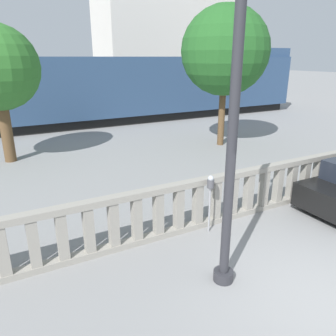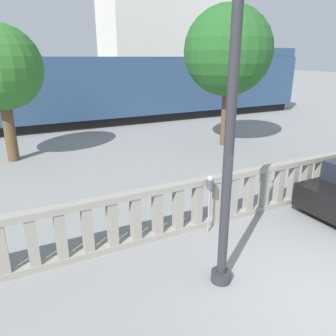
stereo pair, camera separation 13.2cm
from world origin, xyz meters
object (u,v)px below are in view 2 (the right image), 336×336
Objects in this scene: tree_left at (228,51)px; lamppost at (231,119)px; tree_right at (0,68)px; train_near at (119,89)px; parking_meter at (210,187)px.

lamppost is at bearing -126.55° from tree_left.
lamppost is 1.10× the size of tree_right.
train_near is at bearing 107.74° from tree_left.
lamppost is 3.98× the size of parking_meter.
tree_left is 9.21m from tree_right.
train_near is 8.85m from tree_right.
tree_left is 1.19× the size of tree_right.
tree_right is (-6.55, -5.77, 1.48)m from train_near.
train_near reaches higher than parking_meter.
tree_left is at bearing 53.45° from lamppost.
lamppost reaches higher than train_near.
parking_meter is at bearing -101.15° from train_near.
parking_meter is 0.28× the size of tree_right.
lamppost reaches higher than parking_meter.
tree_left reaches higher than parking_meter.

